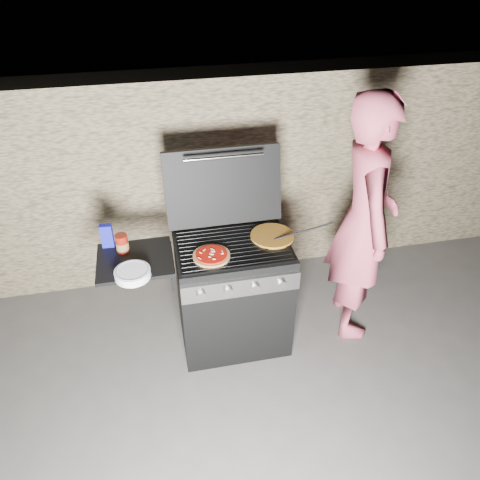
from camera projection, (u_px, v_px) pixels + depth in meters
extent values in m
plane|color=#42403F|center=(234.00, 337.00, 3.75)|extent=(50.00, 50.00, 0.00)
cube|color=#917B5C|center=(210.00, 177.00, 4.07)|extent=(8.00, 0.35, 1.80)
cylinder|color=gold|center=(272.00, 236.00, 3.31)|extent=(0.40, 0.40, 0.02)
cylinder|color=maroon|center=(122.00, 243.00, 3.15)|extent=(0.09, 0.09, 0.13)
cube|color=#121690|center=(107.00, 236.00, 3.19)|extent=(0.08, 0.05, 0.17)
cylinder|color=white|center=(133.00, 274.00, 2.95)|extent=(0.24, 0.24, 0.05)
imported|color=#BB485C|center=(364.00, 221.00, 3.38)|extent=(0.59, 0.78, 1.93)
cylinder|color=black|center=(301.00, 231.00, 3.28)|extent=(0.51, 0.03, 0.10)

